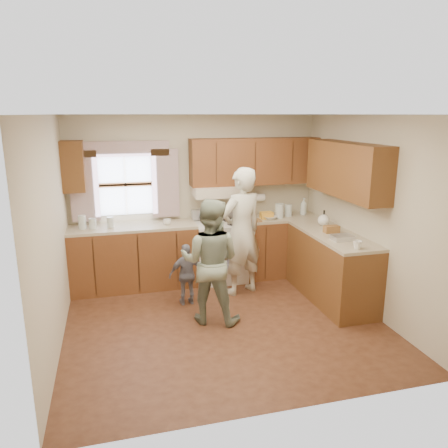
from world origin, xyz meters
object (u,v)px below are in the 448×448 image
object	(u,v)px
child	(187,274)
stove	(220,250)
woman_left	(241,232)
woman_right	(210,261)

from	to	relation	value
child	stove	bearing A→B (deg)	-131.50
stove	child	world-z (taller)	stove
woman_left	child	world-z (taller)	woman_left
stove	woman_right	world-z (taller)	woman_right
stove	child	bearing A→B (deg)	-129.40
stove	child	xyz separation A→B (m)	(-0.64, -0.78, -0.05)
stove	woman_left	xyz separation A→B (m)	(0.17, -0.59, 0.44)
woman_left	woman_right	size ratio (longest dim) A/B	1.17
child	woman_right	bearing A→B (deg)	107.46
stove	woman_left	bearing A→B (deg)	-73.78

